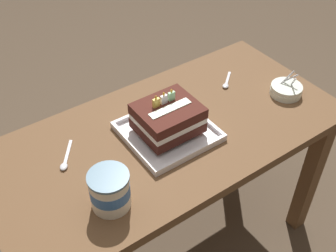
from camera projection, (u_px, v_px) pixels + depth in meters
name	position (u px, v px, depth m)	size (l,w,h in m)	color
ground_plane	(168.00, 245.00, 1.89)	(8.00, 8.00, 0.00)	#4C3D2D
dining_table	(168.00, 154.00, 1.50)	(1.23, 0.61, 0.69)	brown
foil_tray	(168.00, 132.00, 1.41)	(0.28, 0.28, 0.02)	silver
birthday_cake	(168.00, 118.00, 1.37)	(0.20, 0.17, 0.14)	#461F18
bowl_stack	(286.00, 90.00, 1.57)	(0.12, 0.12, 0.09)	silver
ice_cream_tub	(110.00, 190.00, 1.16)	(0.12, 0.12, 0.12)	silver
serving_spoon_near_tray	(226.00, 84.00, 1.62)	(0.10, 0.09, 0.01)	silver
serving_spoon_by_bowls	(65.00, 163.00, 1.31)	(0.09, 0.12, 0.01)	silver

